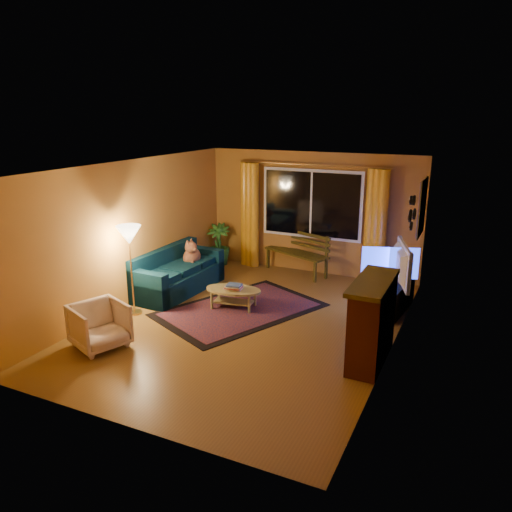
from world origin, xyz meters
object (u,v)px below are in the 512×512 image
at_px(floor_lamp, 131,271).
at_px(coffee_table, 234,298).
at_px(sofa, 177,271).
at_px(bench, 296,263).
at_px(tv_console, 393,297).
at_px(armchair, 99,324).

xyz_separation_m(floor_lamp, coffee_table, (1.41, 0.92, -0.58)).
bearing_deg(sofa, bench, 53.39).
xyz_separation_m(bench, tv_console, (2.22, -1.22, 0.03)).
bearing_deg(sofa, tv_console, 14.09).
height_order(armchair, tv_console, armchair).
bearing_deg(bench, armchair, -85.57).
xyz_separation_m(floor_lamp, tv_console, (3.92, 1.97, -0.51)).
bearing_deg(sofa, floor_lamp, -90.00).
bearing_deg(tv_console, coffee_table, -151.23).
height_order(bench, tv_console, tv_console).
height_order(bench, sofa, sofa).
xyz_separation_m(bench, armchair, (-1.34, -4.39, 0.14)).
distance_m(coffee_table, tv_console, 2.72).
bearing_deg(coffee_table, tv_console, 22.83).
bearing_deg(floor_lamp, bench, 62.01).
bearing_deg(armchair, floor_lamp, 38.68).
distance_m(floor_lamp, coffee_table, 1.78).
bearing_deg(sofa, coffee_table, -9.56).
distance_m(armchair, coffee_table, 2.37).
relative_size(armchair, floor_lamp, 0.48).
xyz_separation_m(sofa, armchair, (0.29, -2.42, -0.04)).
height_order(armchair, floor_lamp, floor_lamp).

